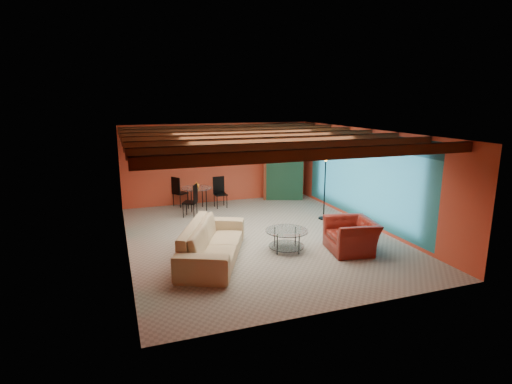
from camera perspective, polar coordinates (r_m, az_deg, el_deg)
name	(u,v)px	position (r m, az deg, el deg)	size (l,w,h in m)	color
room	(257,146)	(10.22, 0.17, 6.52)	(6.52, 8.01, 2.71)	gray
sofa	(213,242)	(9.13, -6.06, -6.95)	(2.80, 1.10, 0.82)	tan
armchair	(351,236)	(9.82, 13.20, -5.97)	(1.17, 1.02, 0.76)	maroon
coffee_table	(287,240)	(9.66, 4.31, -6.75)	(1.00, 1.00, 0.51)	silver
dining_table	(197,194)	(13.19, -8.28, -0.34)	(1.95, 1.95, 1.01)	white
armoire	(281,168)	(14.51, 3.56, 3.37)	(1.25, 0.61, 2.19)	maroon
floor_lamp	(325,187)	(12.12, 9.61, 0.69)	(0.39, 0.39, 1.94)	black
ceiling_fan	(259,146)	(10.12, 0.38, 6.45)	(1.50, 1.50, 0.44)	#472614
painting	(193,156)	(13.77, -8.84, 5.05)	(1.05, 0.03, 0.65)	black
potted_plant	(282,130)	(14.35, 3.63, 8.65)	(0.44, 0.38, 0.48)	#26661E
vase	(196,176)	(13.06, -8.36, 2.24)	(0.18, 0.18, 0.19)	orange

